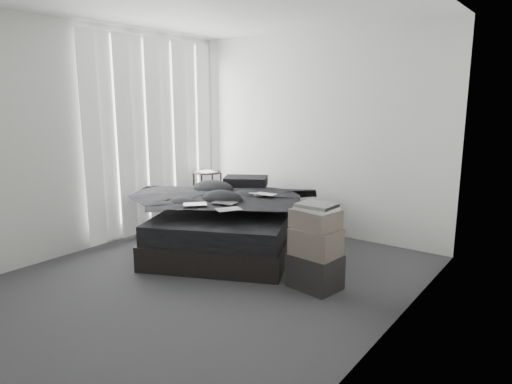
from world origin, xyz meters
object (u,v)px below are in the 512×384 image
Objects in this scene: box_lower at (315,271)px; side_stand at (208,197)px; bed at (230,237)px; laptop at (261,189)px.

side_stand is at bearing 153.61° from box_lower.
side_stand is 1.62× the size of box_lower.
box_lower is at bearing -26.39° from side_stand.
bed is at bearing -36.25° from side_stand.
laptop is (0.31, 0.19, 0.59)m from bed.
laptop is at bearing 7.50° from bed.
side_stand is at bearing 150.85° from laptop.
laptop is 0.44× the size of side_stand.
box_lower reaches higher than bed.
bed is 0.69m from laptop.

